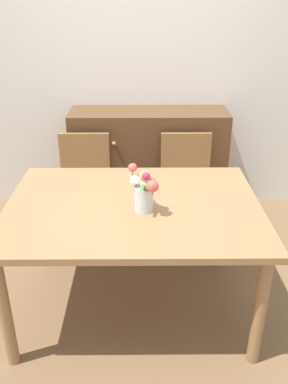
% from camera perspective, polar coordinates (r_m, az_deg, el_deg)
% --- Properties ---
extents(ground_plane, '(12.00, 12.00, 0.00)m').
position_cam_1_polar(ground_plane, '(2.92, -1.35, -15.27)').
color(ground_plane, brown).
extents(back_wall, '(7.00, 0.10, 2.80)m').
position_cam_1_polar(back_wall, '(3.83, -1.24, 18.17)').
color(back_wall, silver).
rests_on(back_wall, ground_plane).
extents(dining_table, '(1.55, 1.14, 0.78)m').
position_cam_1_polar(dining_table, '(2.52, -1.52, -3.41)').
color(dining_table, '#9E7047').
rests_on(dining_table, ground_plane).
extents(chair_left, '(0.42, 0.42, 0.90)m').
position_cam_1_polar(chair_left, '(3.44, -8.37, 1.62)').
color(chair_left, olive).
rests_on(chair_left, ground_plane).
extents(chair_right, '(0.42, 0.42, 0.90)m').
position_cam_1_polar(chair_right, '(3.43, 5.93, 1.68)').
color(chair_right, olive).
rests_on(chair_right, ground_plane).
extents(dresser, '(1.40, 0.47, 1.00)m').
position_cam_1_polar(dresser, '(3.80, 0.64, 4.02)').
color(dresser, brown).
rests_on(dresser, ground_plane).
extents(flower_vase, '(0.17, 0.23, 0.27)m').
position_cam_1_polar(flower_vase, '(2.34, 0.01, 0.33)').
color(flower_vase, silver).
rests_on(flower_vase, dining_table).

